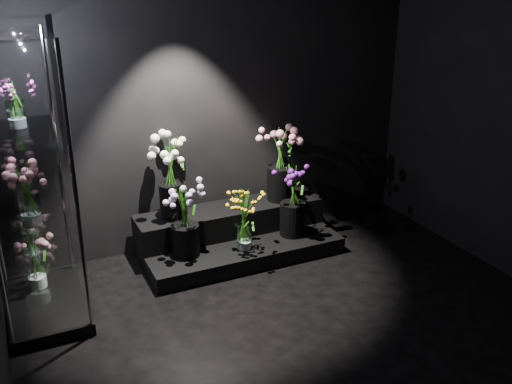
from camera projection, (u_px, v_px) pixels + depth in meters
floor at (323, 348)px, 3.99m from camera, size 4.00×4.00×0.00m
wall_back at (214, 96)px, 5.16m from camera, size 4.00×0.00×4.00m
display_riser at (236, 234)px, 5.33m from camera, size 1.79×0.80×0.40m
display_case at (28, 185)px, 4.04m from camera, size 0.57×0.95×2.10m
bouquet_orange_bells at (244, 220)px, 4.99m from camera, size 0.32×0.32×0.55m
bouquet_lilac at (184, 217)px, 4.85m from camera, size 0.45×0.45×0.64m
bouquet_purple at (293, 197)px, 5.22m from camera, size 0.33×0.33×0.69m
bouquet_cream_roses at (172, 173)px, 4.99m from camera, size 0.37×0.37×0.72m
bouquet_pink_roses at (280, 159)px, 5.36m from camera, size 0.39×0.39×0.71m
bouquet_case_pink at (28, 193)px, 3.88m from camera, size 0.38×0.38×0.44m
bouquet_case_magenta at (15, 102)px, 3.94m from camera, size 0.28×0.28×0.35m
bouquet_case_base_pink at (34, 259)px, 4.49m from camera, size 0.35×0.35×0.47m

